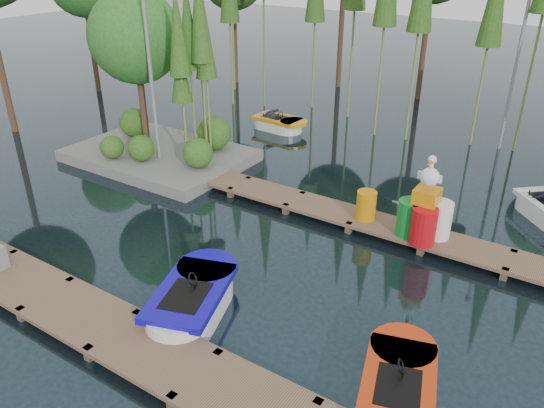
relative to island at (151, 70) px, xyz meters
The scene contains 12 objects.
ground_plane 7.79m from the island, 27.58° to the right, with size 90.00×90.00×0.00m, color #1A2A32.
near_dock 10.44m from the island, 51.04° to the right, with size 18.00×1.50×0.50m.
far_dock 7.91m from the island, ahead, with size 15.00×1.20×0.50m.
island is the anchor object (origin of this frame).
lamp_island 1.56m from the island, 44.71° to the right, with size 0.30×0.30×7.25m.
lamp_rear 12.91m from the island, 36.82° to the left, with size 0.30×0.30×7.25m.
boat_blue 9.82m from the island, 41.62° to the right, with size 2.24×3.29×1.01m.
boat_red 13.46m from the island, 27.87° to the right, with size 1.92×2.93×0.91m.
boat_yellow_far 6.10m from the island, 67.61° to the left, with size 2.58×1.30×1.26m.
yellow_barrel 8.95m from the island, ahead, with size 0.54×0.54×0.81m, color orange.
drum_cluster 10.51m from the island, ahead, with size 1.30×1.20×2.25m.
seagull_post 9.86m from the island, ahead, with size 0.52×0.28×0.83m.
Camera 1 is at (7.18, -9.68, 7.29)m, focal length 35.00 mm.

